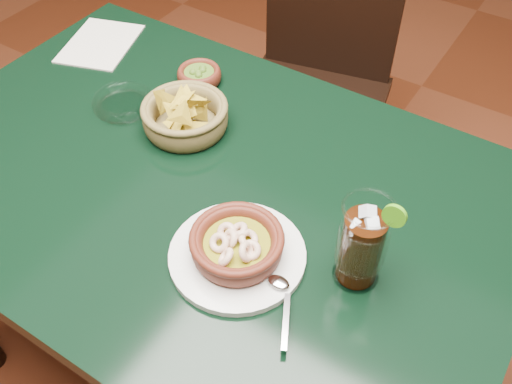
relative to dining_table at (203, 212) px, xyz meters
The scene contains 9 objects.
ground 0.65m from the dining_table, ahead, with size 7.00×7.00×0.00m, color #471C0C.
dining_table is the anchor object (origin of this frame).
dining_chair 0.73m from the dining_table, 98.85° to the left, with size 0.50×0.50×0.91m.
shrimp_plate 0.24m from the dining_table, 35.06° to the right, with size 0.27×0.23×0.07m.
chip_basket 0.20m from the dining_table, 136.88° to the left, with size 0.21×0.21×0.13m.
guacamole_ramekin 0.33m from the dining_table, 126.43° to the left, with size 0.12×0.12×0.04m.
cola_drink 0.39m from the dining_table, ahead, with size 0.16×0.16×0.19m.
glass_ashtray 0.30m from the dining_table, 162.65° to the left, with size 0.14×0.14×0.03m.
paper_menu 0.54m from the dining_table, 153.49° to the left, with size 0.21×0.24×0.00m.
Camera 1 is at (0.50, -0.58, 1.52)m, focal length 40.00 mm.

